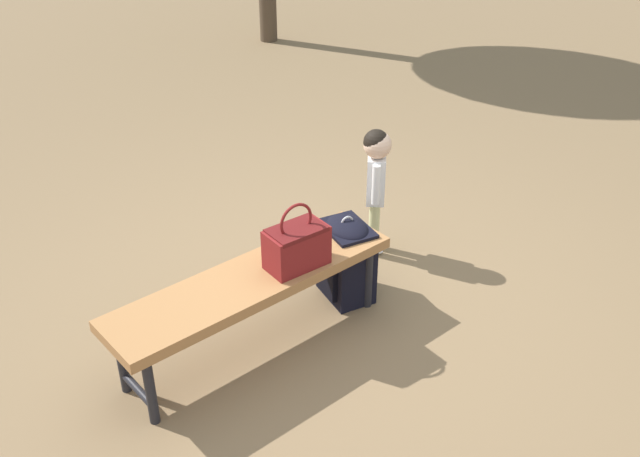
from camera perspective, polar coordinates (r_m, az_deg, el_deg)
ground_plane at (r=4.22m, az=-0.36°, el=-6.46°), size 40.00×40.00×0.00m
park_bench at (r=3.76m, az=-5.31°, el=-4.46°), size 1.63×0.55×0.45m
handbag at (r=3.73m, az=-1.85°, el=-1.31°), size 0.34×0.23×0.37m
child_standing at (r=4.48m, az=4.43°, el=4.37°), size 0.19×0.18×0.85m
backpack_large at (r=4.20m, az=2.06°, el=-2.24°), size 0.34×0.38×0.54m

